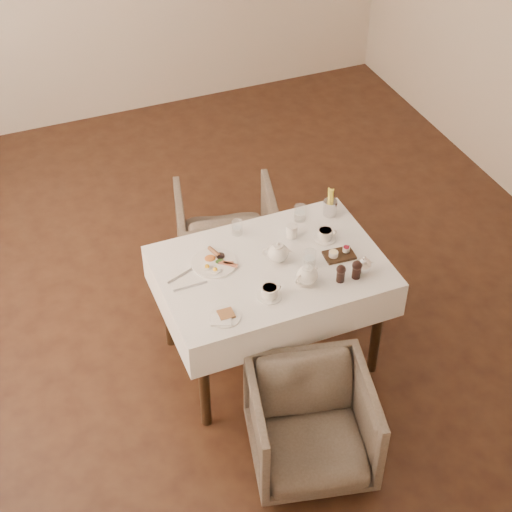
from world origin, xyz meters
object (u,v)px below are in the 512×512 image
object	(u,v)px
table	(271,280)
breakfast_plate	(214,262)
armchair_near	(311,425)
armchair_far	(227,233)
teapot_centre	(278,251)

from	to	relation	value
table	breakfast_plate	distance (m)	0.35
armchair_near	breakfast_plate	distance (m)	1.06
table	breakfast_plate	bearing A→B (deg)	155.15
armchair_far	breakfast_plate	distance (m)	0.94
armchair_near	armchair_far	size ratio (longest dim) A/B	0.96
breakfast_plate	teapot_centre	bearing A→B (deg)	-11.32
armchair_far	table	bearing A→B (deg)	100.54
table	teapot_centre	world-z (taller)	teapot_centre
teapot_centre	armchair_far	bearing A→B (deg)	113.40
armchair_near	armchair_far	world-z (taller)	armchair_far
table	armchair_far	world-z (taller)	table
table	armchair_far	bearing A→B (deg)	86.74
teapot_centre	table	bearing A→B (deg)	-132.89
table	armchair_far	xyz separation A→B (m)	(0.05, 0.89, -0.33)
table	armchair_near	size ratio (longest dim) A/B	1.96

